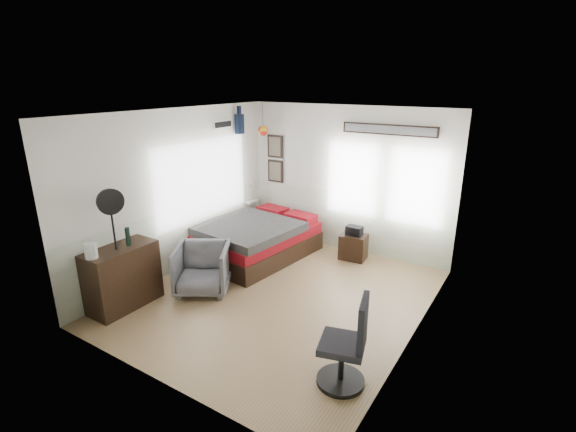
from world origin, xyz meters
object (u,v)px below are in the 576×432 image
object	(u,v)px
armchair	(202,269)
nightstand	(353,247)
dresser	(123,277)
task_chair	(347,350)
bed	(257,239)

from	to	relation	value
armchair	nightstand	distance (m)	2.78
dresser	nightstand	size ratio (longest dim) A/B	2.18
armchair	task_chair	world-z (taller)	task_chair
dresser	task_chair	size ratio (longest dim) A/B	0.96
dresser	bed	bearing A→B (deg)	77.30
nightstand	task_chair	world-z (taller)	task_chair
task_chair	nightstand	bearing A→B (deg)	97.33
bed	task_chair	xyz separation A→B (m)	(2.84, -2.25, 0.09)
task_chair	armchair	bearing A→B (deg)	149.77
bed	armchair	distance (m)	1.52
bed	nightstand	bearing A→B (deg)	35.23
dresser	task_chair	distance (m)	3.40
nightstand	task_chair	size ratio (longest dim) A/B	0.44
nightstand	armchair	bearing A→B (deg)	-127.66
bed	armchair	world-z (taller)	armchair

